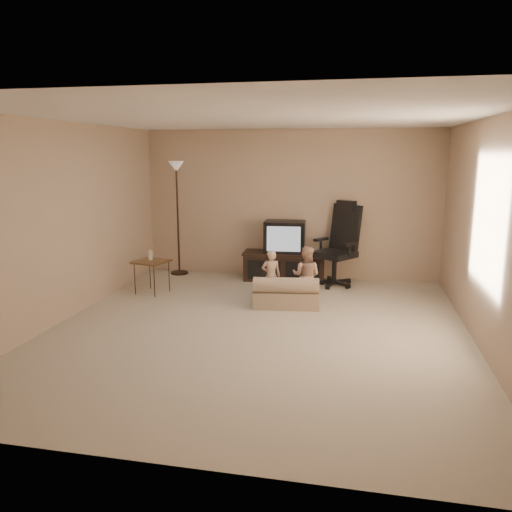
{
  "coord_description": "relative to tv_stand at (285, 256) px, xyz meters",
  "views": [
    {
      "loc": [
        1.14,
        -5.63,
        2.11
      ],
      "look_at": [
        -0.14,
        0.6,
        0.79
      ],
      "focal_mm": 35.0,
      "sensor_mm": 36.0,
      "label": 1
    }
  ],
  "objects": [
    {
      "name": "floor",
      "position": [
        0.03,
        -2.49,
        -0.42
      ],
      "size": [
        5.5,
        5.5,
        0.0
      ],
      "primitive_type": "plane",
      "color": "#B4A78F",
      "rests_on": "ground"
    },
    {
      "name": "office_chair",
      "position": [
        0.89,
        -0.14,
        0.07
      ],
      "size": [
        0.87,
        0.88,
        1.36
      ],
      "rotation": [
        0.0,
        0.0,
        -0.62
      ],
      "color": "black",
      "rests_on": "floor"
    },
    {
      "name": "toddler_right",
      "position": [
        0.49,
        -1.32,
        0.0
      ],
      "size": [
        0.44,
        0.29,
        0.84
      ],
      "primitive_type": "imported",
      "rotation": [
        0.0,
        0.0,
        2.97
      ],
      "color": "tan",
      "rests_on": "floor"
    },
    {
      "name": "side_table",
      "position": [
        -1.87,
        -1.21,
        0.07
      ],
      "size": [
        0.56,
        0.56,
        0.69
      ],
      "rotation": [
        0.0,
        0.0,
        -0.26
      ],
      "color": "brown",
      "rests_on": "floor"
    },
    {
      "name": "child_sofa",
      "position": [
        0.24,
        -1.49,
        -0.23
      ],
      "size": [
        0.97,
        0.62,
        0.45
      ],
      "rotation": [
        0.0,
        0.0,
        0.12
      ],
      "color": "tan",
      "rests_on": "floor"
    },
    {
      "name": "tv_stand",
      "position": [
        0.0,
        0.0,
        0.0
      ],
      "size": [
        1.43,
        0.6,
        1.0
      ],
      "rotation": [
        0.0,
        0.0,
        0.06
      ],
      "color": "black",
      "rests_on": "floor"
    },
    {
      "name": "room_shell",
      "position": [
        0.03,
        -2.49,
        1.1
      ],
      "size": [
        5.5,
        5.5,
        5.5
      ],
      "color": "white",
      "rests_on": "floor"
    },
    {
      "name": "floor_lamp",
      "position": [
        -1.9,
        0.06,
        1.02
      ],
      "size": [
        0.31,
        0.31,
        1.97
      ],
      "color": "#302015",
      "rests_on": "floor"
    },
    {
      "name": "toddler_left",
      "position": [
        -0.01,
        -1.28,
        -0.04
      ],
      "size": [
        0.31,
        0.26,
        0.75
      ],
      "primitive_type": "imported",
      "rotation": [
        0.0,
        0.0,
        3.37
      ],
      "color": "tan",
      "rests_on": "floor"
    }
  ]
}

